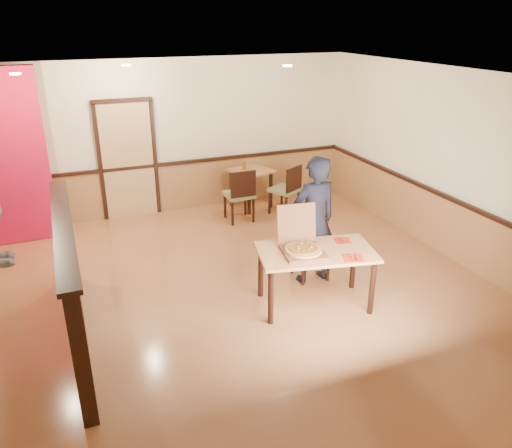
{
  "coord_description": "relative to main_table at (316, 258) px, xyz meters",
  "views": [
    {
      "loc": [
        -1.91,
        -5.49,
        3.47
      ],
      "look_at": [
        0.3,
        0.0,
        0.99
      ],
      "focal_mm": 35.0,
      "sensor_mm": 36.0,
      "label": 1
    }
  ],
  "objects": [
    {
      "name": "wall_back",
      "position": [
        -0.87,
        4.08,
        0.74
      ],
      "size": [
        7.0,
        0.0,
        7.0
      ],
      "primitive_type": "plane",
      "rotation": [
        1.57,
        0.0,
        0.0
      ],
      "color": "#FFF1C7",
      "rests_on": "floor"
    },
    {
      "name": "spot_c",
      "position": [
        0.53,
        2.08,
        2.12
      ],
      "size": [
        0.14,
        0.14,
        0.02
      ],
      "primitive_type": "cylinder",
      "color": "#FFECB2",
      "rests_on": "ceiling"
    },
    {
      "name": "diner_chair",
      "position": [
        0.3,
        0.75,
        -0.15
      ],
      "size": [
        0.48,
        0.48,
        0.94
      ],
      "rotation": [
        0.0,
        0.0,
        -0.04
      ],
      "color": "olive",
      "rests_on": "floor"
    },
    {
      "name": "wainscot_right",
      "position": [
        2.6,
        0.58,
        -0.21
      ],
      "size": [
        0.04,
        7.0,
        0.9
      ],
      "primitive_type": "cube",
      "color": "#9A6B3D",
      "rests_on": "floor"
    },
    {
      "name": "condiment",
      "position": [
        0.44,
        3.7,
        0.17
      ],
      "size": [
        0.06,
        0.06,
        0.15
      ],
      "primitive_type": "cylinder",
      "color": "brown",
      "rests_on": "side_table"
    },
    {
      "name": "main_table",
      "position": [
        0.0,
        0.0,
        0.0
      ],
      "size": [
        1.58,
        1.1,
        0.77
      ],
      "rotation": [
        0.0,
        0.0,
        -0.21
      ],
      "color": "tan",
      "rests_on": "floor"
    },
    {
      "name": "wall_right",
      "position": [
        2.63,
        0.58,
        0.74
      ],
      "size": [
        0.0,
        7.0,
        7.0
      ],
      "primitive_type": "plane",
      "rotation": [
        1.57,
        0.0,
        -1.57
      ],
      "color": "#FFF1C7",
      "rests_on": "floor"
    },
    {
      "name": "chair_rail_right",
      "position": [
        2.58,
        0.58,
        0.26
      ],
      "size": [
        0.06,
        7.0,
        0.06
      ],
      "primitive_type": "cube",
      "color": "black",
      "rests_on": "wall_right"
    },
    {
      "name": "napkin_near",
      "position": [
        0.31,
        -0.35,
        0.11
      ],
      "size": [
        0.3,
        0.3,
        0.01
      ],
      "rotation": [
        0.0,
        0.0,
        -0.37
      ],
      "color": "red",
      "rests_on": "main_table"
    },
    {
      "name": "spot_a",
      "position": [
        -3.17,
        2.38,
        2.12
      ],
      "size": [
        0.14,
        0.14,
        0.02
      ],
      "primitive_type": "cylinder",
      "color": "#FFECB2",
      "rests_on": "ceiling"
    },
    {
      "name": "ceiling",
      "position": [
        -0.87,
        0.58,
        2.14
      ],
      "size": [
        7.0,
        7.0,
        0.0
      ],
      "primitive_type": "plane",
      "rotation": [
        3.14,
        0.0,
        0.0
      ],
      "color": "black",
      "rests_on": "wall_back"
    },
    {
      "name": "side_chair_right",
      "position": [
        1.04,
        3.02,
        -0.14
      ],
      "size": [
        0.64,
        0.64,
        0.95
      ],
      "rotation": [
        0.0,
        0.0,
        3.65
      ],
      "color": "olive",
      "rests_on": "floor"
    },
    {
      "name": "pizza",
      "position": [
        -0.19,
        -0.01,
        0.16
      ],
      "size": [
        0.5,
        0.5,
        0.03
      ],
      "primitive_type": "cylinder",
      "rotation": [
        0.0,
        0.0,
        -0.12
      ],
      "color": "#E0A351",
      "rests_on": "pizza_box"
    },
    {
      "name": "napkin_far",
      "position": [
        0.46,
        0.13,
        0.11
      ],
      "size": [
        0.24,
        0.24,
        0.01
      ],
      "rotation": [
        0.0,
        0.0,
        -0.23
      ],
      "color": "red",
      "rests_on": "main_table"
    },
    {
      "name": "floor",
      "position": [
        -0.87,
        0.58,
        -0.66
      ],
      "size": [
        7.0,
        7.0,
        0.0
      ],
      "primitive_type": "plane",
      "color": "#B87347",
      "rests_on": "ground"
    },
    {
      "name": "wainscot_back",
      "position": [
        -0.87,
        4.05,
        -0.21
      ],
      "size": [
        7.0,
        0.04,
        0.9
      ],
      "primitive_type": "cube",
      "color": "#9A6B3D",
      "rests_on": "floor"
    },
    {
      "name": "spot_b",
      "position": [
        -1.67,
        3.08,
        2.12
      ],
      "size": [
        0.14,
        0.14,
        0.02
      ],
      "primitive_type": "cylinder",
      "color": "#FFECB2",
      "rests_on": "ceiling"
    },
    {
      "name": "chair_rail_back",
      "position": [
        -0.87,
        4.03,
        0.26
      ],
      "size": [
        7.0,
        0.06,
        0.06
      ],
      "primitive_type": "cube",
      "color": "black",
      "rests_on": "wall_back"
    },
    {
      "name": "booth_partition",
      "position": [
        -2.87,
        0.38,
        0.08
      ],
      "size": [
        0.2,
        3.1,
        1.44
      ],
      "color": "black",
      "rests_on": "floor"
    },
    {
      "name": "side_table",
      "position": [
        0.55,
        3.63,
        -0.08
      ],
      "size": [
        0.89,
        0.89,
        0.75
      ],
      "rotation": [
        0.0,
        0.0,
        0.32
      ],
      "color": "tan",
      "rests_on": "floor"
    },
    {
      "name": "side_chair_left",
      "position": [
        0.1,
        3.01,
        -0.12
      ],
      "size": [
        0.49,
        0.49,
        0.98
      ],
      "rotation": [
        0.0,
        0.0,
        3.15
      ],
      "color": "olive",
      "rests_on": "floor"
    },
    {
      "name": "pizza_box",
      "position": [
        -0.18,
        0.04,
        0.18
      ],
      "size": [
        0.58,
        0.66,
        0.53
      ],
      "rotation": [
        0.0,
        0.0,
        -0.15
      ],
      "color": "brown",
      "rests_on": "main_table"
    },
    {
      "name": "back_door",
      "position": [
        -1.67,
        4.04,
        0.39
      ],
      "size": [
        0.9,
        0.06,
        2.1
      ],
      "primitive_type": "cube",
      "color": "tan",
      "rests_on": "wall_back"
    },
    {
      "name": "diner",
      "position": [
        0.28,
        0.6,
        0.24
      ],
      "size": [
        0.69,
        0.48,
        1.8
      ],
      "primitive_type": "imported",
      "rotation": [
        0.0,
        0.0,
        3.21
      ],
      "color": "black",
      "rests_on": "floor"
    }
  ]
}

